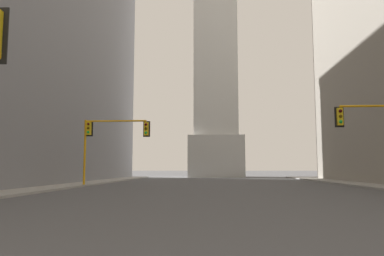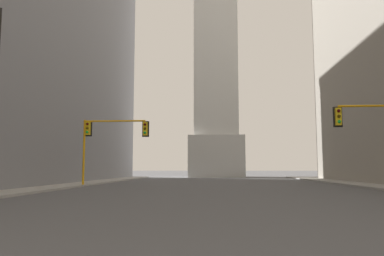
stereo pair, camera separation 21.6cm
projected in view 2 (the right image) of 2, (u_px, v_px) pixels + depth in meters
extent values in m
cube|color=gray|center=(10.00, 191.00, 23.96)|extent=(5.00, 73.25, 0.15)
cube|color=silver|center=(216.00, 157.00, 62.29)|extent=(8.94, 8.94, 6.68)
cylinder|color=orange|center=(84.00, 153.00, 31.04)|extent=(0.18, 0.18, 5.51)
cylinder|color=#262626|center=(83.00, 186.00, 30.75)|extent=(0.40, 0.40, 0.10)
cube|color=yellow|center=(88.00, 128.00, 31.24)|extent=(0.34, 0.34, 1.10)
cube|color=black|center=(89.00, 129.00, 31.42)|extent=(0.58, 0.03, 1.32)
sphere|color=#410907|center=(87.00, 124.00, 31.09)|extent=(0.22, 0.22, 0.22)
sphere|color=#483506|center=(87.00, 128.00, 31.05)|extent=(0.22, 0.22, 0.22)
sphere|color=green|center=(87.00, 132.00, 31.02)|extent=(0.22, 0.22, 0.22)
cylinder|color=orange|center=(115.00, 121.00, 31.17)|extent=(5.13, 0.14, 0.14)
sphere|color=orange|center=(85.00, 121.00, 31.32)|extent=(0.18, 0.18, 0.18)
cube|color=yellow|center=(145.00, 129.00, 30.95)|extent=(0.34, 0.34, 1.10)
cube|color=black|center=(146.00, 129.00, 31.13)|extent=(0.58, 0.03, 1.32)
sphere|color=#410907|center=(145.00, 124.00, 30.80)|extent=(0.22, 0.22, 0.22)
sphere|color=#483506|center=(145.00, 129.00, 30.76)|extent=(0.22, 0.22, 0.22)
sphere|color=green|center=(145.00, 133.00, 30.72)|extent=(0.22, 0.22, 0.22)
cylinder|color=orange|center=(369.00, 106.00, 23.67)|extent=(3.80, 0.14, 0.14)
cube|color=yellow|center=(338.00, 117.00, 23.71)|extent=(0.37, 0.37, 1.10)
cube|color=black|center=(338.00, 117.00, 23.89)|extent=(0.58, 0.08, 1.32)
sphere|color=#410907|center=(339.00, 111.00, 23.56)|extent=(0.22, 0.22, 0.22)
sphere|color=#483506|center=(339.00, 116.00, 23.53)|extent=(0.22, 0.22, 0.22)
sphere|color=green|center=(339.00, 122.00, 23.49)|extent=(0.22, 0.22, 0.22)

